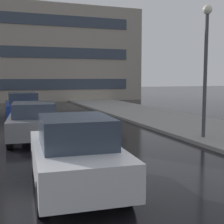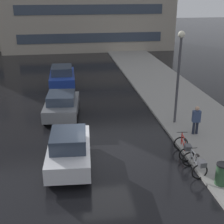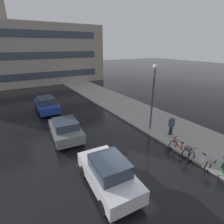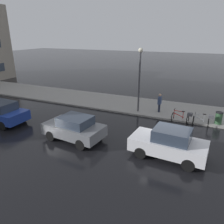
# 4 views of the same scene
# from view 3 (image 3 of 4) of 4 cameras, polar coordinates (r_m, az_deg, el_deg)

# --- Properties ---
(ground_plane) EXTENTS (140.00, 140.00, 0.00)m
(ground_plane) POSITION_cam_3_polar(r_m,az_deg,el_deg) (10.33, 6.16, -18.28)
(ground_plane) COLOR black
(sidewalk_kerb) EXTENTS (4.80, 60.00, 0.14)m
(sidewalk_kerb) POSITION_cam_3_polar(r_m,az_deg,el_deg) (20.67, 2.67, 2.70)
(sidewalk_kerb) COLOR gray
(sidewalk_kerb) RESTS_ON ground
(bicycle_nearest) EXTENTS (0.72, 1.34, 0.96)m
(bicycle_nearest) POSITION_cam_3_polar(r_m,az_deg,el_deg) (11.31, 27.38, -13.89)
(bicycle_nearest) COLOR black
(bicycle_nearest) RESTS_ON ground
(bicycle_second) EXTENTS (0.84, 1.48, 0.99)m
(bicycle_second) POSITION_cam_3_polar(r_m,az_deg,el_deg) (11.96, 21.67, -10.97)
(bicycle_second) COLOR black
(bicycle_second) RESTS_ON ground
(car_white) EXTENTS (2.06, 4.05, 1.66)m
(car_white) POSITION_cam_3_polar(r_m,az_deg,el_deg) (8.79, -1.14, -19.39)
(car_white) COLOR silver
(car_white) RESTS_ON ground
(car_grey) EXTENTS (2.27, 3.90, 1.54)m
(car_grey) POSITION_cam_3_polar(r_m,az_deg,el_deg) (13.24, -14.92, -5.48)
(car_grey) COLOR slate
(car_grey) RESTS_ON ground
(car_blue) EXTENTS (1.98, 4.21, 1.63)m
(car_blue) POSITION_cam_3_polar(r_m,az_deg,el_deg) (19.21, -20.59, 2.28)
(car_blue) COLOR navy
(car_blue) RESTS_ON ground
(pedestrian) EXTENTS (0.41, 0.26, 1.69)m
(pedestrian) POSITION_cam_3_polar(r_m,az_deg,el_deg) (13.82, 18.82, -4.04)
(pedestrian) COLOR #1E2333
(pedestrian) RESTS_ON ground
(streetlamp) EXTENTS (0.36, 0.36, 5.26)m
(streetlamp) POSITION_cam_3_polar(r_m,az_deg,el_deg) (13.72, 13.31, 6.95)
(streetlamp) COLOR #424247
(streetlamp) RESTS_ON ground
(building_facade_main) EXTENTS (20.90, 10.10, 10.05)m
(building_facade_main) POSITION_cam_3_polar(r_m,az_deg,el_deg) (37.03, -22.05, 17.13)
(building_facade_main) COLOR #9E9384
(building_facade_main) RESTS_ON ground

